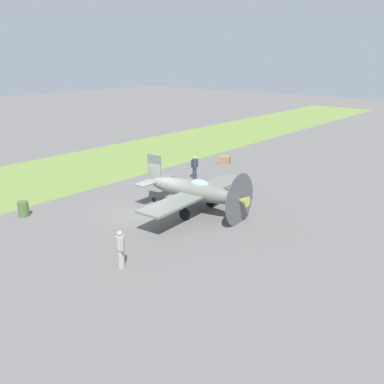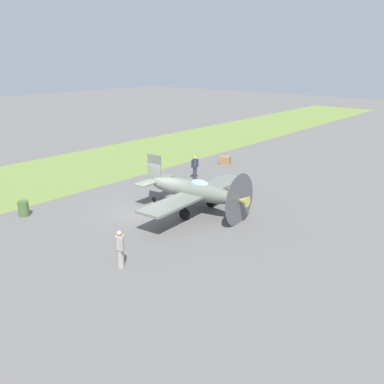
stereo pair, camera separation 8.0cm
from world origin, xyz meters
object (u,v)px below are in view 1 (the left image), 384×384
at_px(airplane_lead, 194,190).
at_px(ground_crew_chief, 195,167).
at_px(supply_crate, 225,160).
at_px(fuel_drum, 23,209).
at_px(ground_crew_mechanic, 121,248).

height_order(airplane_lead, ground_crew_chief, airplane_lead).
height_order(ground_crew_chief, supply_crate, ground_crew_chief).
distance_m(fuel_drum, supply_crate, 17.74).
height_order(airplane_lead, fuel_drum, airplane_lead).
bearing_deg(airplane_lead, ground_crew_mechanic, 11.06).
height_order(airplane_lead, supply_crate, airplane_lead).
height_order(ground_crew_mechanic, supply_crate, ground_crew_mechanic).
bearing_deg(supply_crate, airplane_lead, 27.19).
height_order(airplane_lead, ground_crew_mechanic, airplane_lead).
distance_m(ground_crew_chief, fuel_drum, 12.66).
distance_m(airplane_lead, supply_crate, 12.21).
distance_m(ground_crew_chief, supply_crate, 5.41).
xyz_separation_m(airplane_lead, fuel_drum, (6.84, -7.08, -0.89)).
relative_size(fuel_drum, supply_crate, 1.00).
xyz_separation_m(airplane_lead, ground_crew_chief, (-5.55, -4.54, -0.42)).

